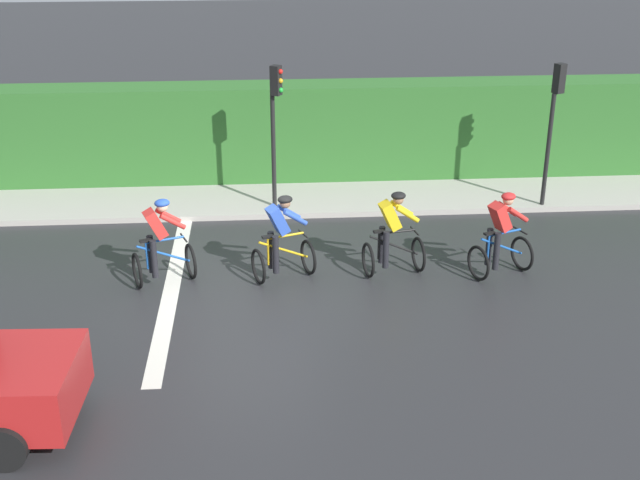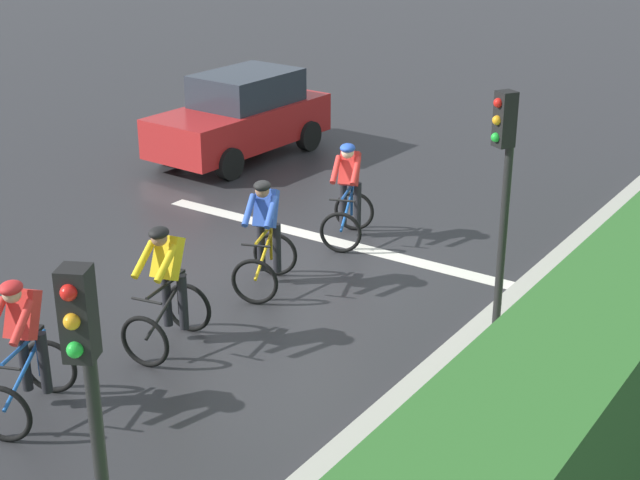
{
  "view_description": "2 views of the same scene",
  "coord_description": "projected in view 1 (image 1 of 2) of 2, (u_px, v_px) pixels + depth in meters",
  "views": [
    {
      "loc": [
        14.18,
        0.33,
        6.99
      ],
      "look_at": [
        0.88,
        1.27,
        1.21
      ],
      "focal_mm": 46.89,
      "sensor_mm": 36.0,
      "label": 1
    },
    {
      "loc": [
        -7.64,
        10.29,
        5.66
      ],
      "look_at": [
        -0.87,
        0.32,
        0.82
      ],
      "focal_mm": 52.05,
      "sensor_mm": 36.0,
      "label": 2
    }
  ],
  "objects": [
    {
      "name": "cyclist_lead",
      "position": [
        501.0,
        237.0,
        15.72
      ],
      "size": [
        1.03,
        1.25,
        1.66
      ],
      "color": "black",
      "rests_on": "ground"
    },
    {
      "name": "road_marking_stop_line",
      "position": [
        172.0,
        284.0,
        15.65
      ],
      "size": [
        7.0,
        0.3,
        0.01
      ],
      "primitive_type": "cube",
      "color": "silver",
      "rests_on": "ground"
    },
    {
      "name": "traffic_light_near_crossing",
      "position": [
        275.0,
        116.0,
        18.22
      ],
      "size": [
        0.27,
        0.29,
        3.34
      ],
      "color": "black",
      "rests_on": "ground"
    },
    {
      "name": "cyclist_second",
      "position": [
        392.0,
        235.0,
        15.78
      ],
      "size": [
        0.87,
        1.19,
        1.66
      ],
      "color": "black",
      "rests_on": "ground"
    },
    {
      "name": "traffic_light_far_junction",
      "position": [
        554.0,
        115.0,
        18.37
      ],
      "size": [
        0.27,
        0.29,
        3.34
      ],
      "color": "black",
      "rests_on": "ground"
    },
    {
      "name": "sidewalk_kerb",
      "position": [
        335.0,
        194.0,
        20.0
      ],
      "size": [
        2.8,
        19.06,
        0.12
      ],
      "primitive_type": "cube",
      "color": "#ADA89E",
      "rests_on": "ground"
    },
    {
      "name": "stone_wall_low",
      "position": [
        332.0,
        171.0,
        20.72
      ],
      "size": [
        0.44,
        19.06,
        0.63
      ],
      "primitive_type": "cube",
      "color": "tan",
      "rests_on": "ground"
    },
    {
      "name": "hedge_wall",
      "position": [
        331.0,
        133.0,
        20.63
      ],
      "size": [
        1.1,
        19.06,
        2.45
      ],
      "primitive_type": "cube",
      "color": "#2D6628",
      "rests_on": "ground"
    },
    {
      "name": "cyclist_mid",
      "position": [
        281.0,
        240.0,
        15.58
      ],
      "size": [
        1.02,
        1.25,
        1.66
      ],
      "color": "black",
      "rests_on": "ground"
    },
    {
      "name": "ground_plane",
      "position": [
        250.0,
        282.0,
        15.74
      ],
      "size": [
        80.0,
        80.0,
        0.0
      ],
      "primitive_type": "plane",
      "color": "#28282B"
    },
    {
      "name": "cyclist_fourth",
      "position": [
        160.0,
        244.0,
        15.41
      ],
      "size": [
        1.01,
        1.25,
        1.66
      ],
      "color": "black",
      "rests_on": "ground"
    }
  ]
}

